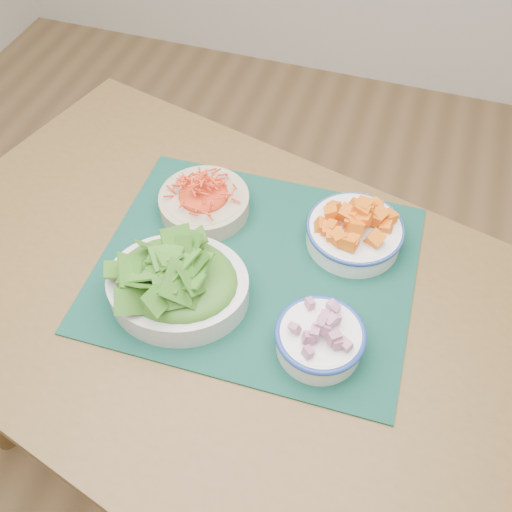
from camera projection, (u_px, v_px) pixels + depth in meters
The scene contains 7 objects.
ground at pixel (206, 490), 1.52m from camera, with size 4.00×4.00×0.00m, color #977249.
table at pixel (212, 316), 1.10m from camera, with size 1.31×1.03×0.75m.
placemat at pixel (256, 267), 1.05m from camera, with size 0.57×0.46×0.00m, color #092C25.
carrot_bowl at pixel (204, 199), 1.11m from camera, with size 0.23×0.23×0.07m.
squash_bowl at pixel (355, 228), 1.05m from camera, with size 0.19×0.19×0.09m.
lettuce_bowl at pixel (177, 280), 0.96m from camera, with size 0.28×0.25×0.11m.
onion_bowl at pixel (320, 336), 0.91m from camera, with size 0.15×0.15×0.08m.
Camera 1 is at (0.27, -0.40, 1.58)m, focal length 40.00 mm.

